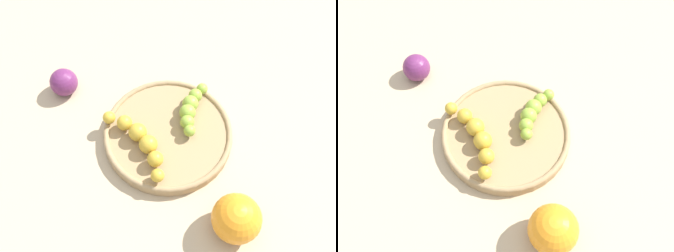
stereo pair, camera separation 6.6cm
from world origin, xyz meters
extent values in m
plane|color=tan|center=(0.00, 0.00, 0.00)|extent=(2.40, 2.40, 0.00)
cylinder|color=#A08259|center=(0.00, 0.00, 0.01)|extent=(0.22, 0.22, 0.02)
torus|color=#A08259|center=(0.00, 0.00, 0.02)|extent=(0.22, 0.22, 0.01)
sphere|color=gold|center=(0.09, 0.00, 0.04)|extent=(0.02, 0.02, 0.02)
sphere|color=gold|center=(0.06, -0.01, 0.04)|extent=(0.03, 0.03, 0.03)
sphere|color=gold|center=(0.04, -0.03, 0.04)|extent=(0.03, 0.03, 0.03)
sphere|color=gold|center=(0.02, -0.05, 0.04)|extent=(0.03, 0.03, 0.03)
sphere|color=gold|center=(0.01, -0.07, 0.04)|extent=(0.03, 0.03, 0.03)
sphere|color=gold|center=(0.00, -0.10, 0.04)|extent=(0.02, 0.02, 0.02)
sphere|color=#8CAD38|center=(-0.09, 0.05, 0.03)|extent=(0.02, 0.02, 0.02)
sphere|color=#8CAD38|center=(-0.07, 0.04, 0.03)|extent=(0.02, 0.02, 0.02)
sphere|color=#8CAD38|center=(-0.06, 0.03, 0.03)|extent=(0.03, 0.03, 0.03)
sphere|color=#8CAD38|center=(-0.04, 0.03, 0.03)|extent=(0.03, 0.03, 0.03)
sphere|color=#8CAD38|center=(-0.02, 0.03, 0.03)|extent=(0.02, 0.02, 0.02)
sphere|color=#8CAD38|center=(0.00, 0.04, 0.03)|extent=(0.02, 0.02, 0.02)
sphere|color=orange|center=(0.14, 0.13, 0.04)|extent=(0.08, 0.08, 0.08)
sphere|color=#662659|center=(-0.07, -0.21, 0.03)|extent=(0.05, 0.05, 0.05)
camera|label=1|loc=(0.34, 0.06, 0.60)|focal=41.68mm
camera|label=2|loc=(0.32, 0.13, 0.60)|focal=41.68mm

